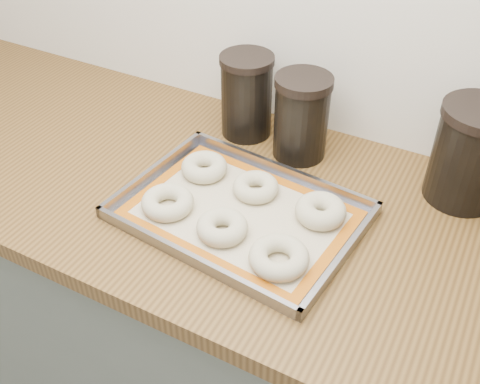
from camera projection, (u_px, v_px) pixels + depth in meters
The scene contains 13 objects.
cabinet at pixel (307, 364), 1.39m from camera, with size 3.00×0.65×0.86m, color #5B6256.
countertop at pixel (324, 232), 1.11m from camera, with size 3.06×0.68×0.04m, color brown.
baking_tray at pixel (240, 213), 1.11m from camera, with size 0.49×0.38×0.03m.
baking_mat at pixel (240, 213), 1.11m from camera, with size 0.45×0.33×0.00m.
bagel_front_left at pixel (168, 202), 1.11m from camera, with size 0.10×0.10×0.03m, color beige.
bagel_front_mid at pixel (222, 227), 1.06m from camera, with size 0.10×0.10×0.04m, color beige.
bagel_front_right at pixel (279, 257), 1.00m from camera, with size 0.11×0.11×0.03m, color beige.
bagel_back_left at pixel (204, 167), 1.20m from camera, with size 0.10×0.10×0.04m, color beige.
bagel_back_mid at pixel (256, 187), 1.15m from camera, with size 0.09×0.09×0.03m, color beige.
bagel_back_right at pixel (321, 211), 1.09m from camera, with size 0.10×0.10×0.04m, color beige.
canister_left at pixel (247, 96), 1.29m from camera, with size 0.12×0.12×0.20m.
canister_mid at pixel (301, 117), 1.22m from camera, with size 0.12×0.12×0.19m.
canister_right at pixel (471, 154), 1.10m from camera, with size 0.15×0.15×0.21m.
Camera 1 is at (0.23, 0.88, 1.64)m, focal length 42.00 mm.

